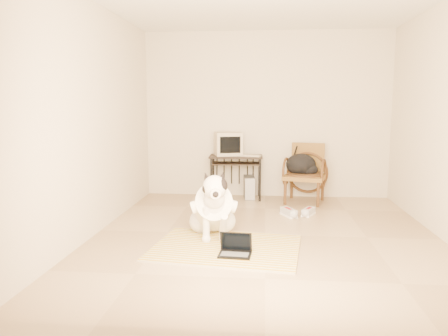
# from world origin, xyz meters

# --- Properties ---
(floor) EXTENTS (4.50, 4.50, 0.00)m
(floor) POSITION_xyz_m (0.00, 0.00, 0.00)
(floor) COLOR tan
(floor) RESTS_ON ground
(wall_back) EXTENTS (4.50, 0.00, 4.50)m
(wall_back) POSITION_xyz_m (0.00, 2.25, 1.35)
(wall_back) COLOR beige
(wall_back) RESTS_ON floor
(wall_front) EXTENTS (4.50, 0.00, 4.50)m
(wall_front) POSITION_xyz_m (0.00, -2.25, 1.35)
(wall_front) COLOR beige
(wall_front) RESTS_ON floor
(wall_left) EXTENTS (0.00, 4.50, 4.50)m
(wall_left) POSITION_xyz_m (-2.00, 0.00, 1.35)
(wall_left) COLOR beige
(wall_left) RESTS_ON floor
(rug) EXTENTS (1.66, 1.35, 0.02)m
(rug) POSITION_xyz_m (-0.42, -0.53, 0.01)
(rug) COLOR orange
(rug) RESTS_ON floor
(dog) EXTENTS (0.56, 1.11, 0.83)m
(dog) POSITION_xyz_m (-0.60, -0.14, 0.33)
(dog) COLOR white
(dog) RESTS_ON rug
(laptop) EXTENTS (0.34, 0.26, 0.23)m
(laptop) POSITION_xyz_m (-0.30, -0.77, 0.07)
(laptop) COLOR black
(laptop) RESTS_ON rug
(computer_desk) EXTENTS (0.86, 0.50, 0.71)m
(computer_desk) POSITION_xyz_m (-0.48, 1.97, 0.61)
(computer_desk) COLOR black
(computer_desk) RESTS_ON floor
(crt_monitor) EXTENTS (0.50, 0.48, 0.37)m
(crt_monitor) POSITION_xyz_m (-0.61, 2.02, 0.89)
(crt_monitor) COLOR #BBAB92
(crt_monitor) RESTS_ON computer_desk
(desk_keyboard) EXTENTS (0.40, 0.23, 0.02)m
(desk_keyboard) POSITION_xyz_m (-0.27, 1.90, 0.72)
(desk_keyboard) COLOR #BBAB92
(desk_keyboard) RESTS_ON computer_desk
(pc_tower) EXTENTS (0.20, 0.40, 0.36)m
(pc_tower) POSITION_xyz_m (-0.26, 2.02, 0.18)
(pc_tower) COLOR #515154
(pc_tower) RESTS_ON floor
(rattan_chair) EXTENTS (0.73, 0.71, 0.91)m
(rattan_chair) POSITION_xyz_m (0.62, 1.84, 0.46)
(rattan_chair) COLOR olive
(rattan_chair) RESTS_ON floor
(backpack) EXTENTS (0.49, 0.38, 0.34)m
(backpack) POSITION_xyz_m (0.57, 1.82, 0.58)
(backpack) COLOR black
(backpack) RESTS_ON rattan_chair
(sneaker_left) EXTENTS (0.24, 0.33, 0.11)m
(sneaker_left) POSITION_xyz_m (0.32, 0.91, 0.05)
(sneaker_left) COLOR white
(sneaker_left) RESTS_ON floor
(sneaker_right) EXTENTS (0.22, 0.30, 0.10)m
(sneaker_right) POSITION_xyz_m (0.60, 0.98, 0.04)
(sneaker_right) COLOR white
(sneaker_right) RESTS_ON floor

